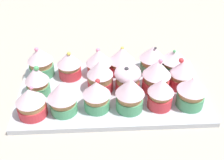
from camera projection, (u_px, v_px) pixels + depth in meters
The scene contains 19 objects.
ground_plane at pixel (112, 99), 68.35cm from camera, with size 180.00×180.00×3.00cm, color #B2A899.
baking_tray at pixel (112, 92), 67.08cm from camera, with size 43.20×23.54×1.20cm.
cupcake_0 at pixel (31, 102), 58.39cm from camera, with size 6.11×6.11×6.90cm.
cupcake_1 at pixel (62, 96), 58.73cm from camera, with size 6.32×6.32×7.64cm.
cupcake_2 at pixel (97, 95), 59.66cm from camera, with size 5.93×5.93×7.41cm.
cupcake_3 at pixel (130, 94), 59.33cm from camera, with size 6.13×6.13×7.94cm.
cupcake_4 at pixel (161, 93), 60.23cm from camera, with size 5.60×5.60×7.21cm.
cupcake_5 at pixel (192, 92), 60.45cm from camera, with size 6.34×6.34×7.20cm.
cupcake_6 at pixel (37, 79), 64.00cm from camera, with size 5.48×5.48×7.40cm.
cupcake_7 at pixel (100, 75), 64.62cm from camera, with size 5.96×5.96×7.90cm.
cupcake_8 at pixel (128, 79), 64.59cm from camera, with size 6.07×6.07×6.95cm.
cupcake_9 at pixel (157, 76), 64.27cm from camera, with size 6.48×6.48×8.35cm.
cupcake_10 at pixel (182, 73), 65.70cm from camera, with size 5.58×5.58×7.69cm.
cupcake_11 at pixel (41, 62), 69.41cm from camera, with size 6.20×6.20×7.84cm.
cupcake_12 at pixel (69, 64), 68.99cm from camera, with size 5.92×5.92×7.17cm.
cupcake_13 at pixel (99, 62), 69.71cm from camera, with size 6.48×6.48×7.22cm.
cupcake_14 at pixel (122, 60), 70.34cm from camera, with size 6.45×6.45×7.34cm.
cupcake_15 at pixel (152, 58), 70.67cm from camera, with size 6.43×6.43×7.33cm.
cupcake_16 at pixel (174, 61), 70.23cm from camera, with size 6.40×6.40×6.89cm.
Camera 1 is at (-2.62, -51.57, 43.51)cm, focal length 45.82 mm.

